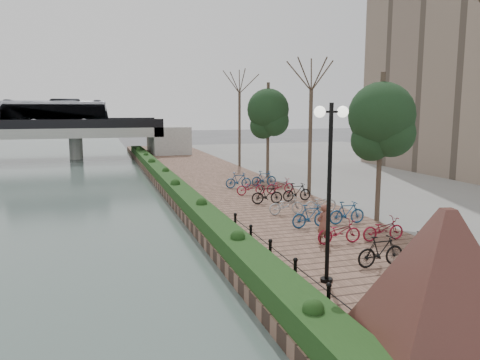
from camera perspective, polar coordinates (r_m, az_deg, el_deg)
name	(u,v)px	position (r m, az deg, el deg)	size (l,w,h in m)	color
promenade	(237,197)	(27.82, -0.41, -2.09)	(8.00, 75.00, 0.50)	brown
inland_pavement	(457,184)	(35.79, 24.95, -0.49)	(24.00, 75.00, 0.50)	gray
hedge	(173,184)	(29.40, -8.18, -0.51)	(1.10, 56.00, 0.60)	#1A3A15
chain_fence	(311,285)	(12.75, 8.60, -12.54)	(0.10, 14.10, 0.70)	black
granite_monument	(443,287)	(9.99, 23.52, -11.82)	(5.83, 5.83, 3.10)	#411C1C
lamppost	(330,155)	(13.23, 10.92, 2.97)	(1.02, 0.32, 5.11)	black
motorcycle	(413,305)	(11.86, 20.34, -14.11)	(0.46, 1.48, 0.92)	black
pedestrian	(323,224)	(17.52, 10.08, -5.32)	(0.55, 0.36, 1.50)	brown
bicycle_parking	(316,209)	(21.37, 9.25, -3.52)	(2.40, 19.89, 1.00)	#A4A5A9
street_trees	(338,144)	(24.49, 11.90, 4.37)	(3.20, 37.12, 6.80)	#382E21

